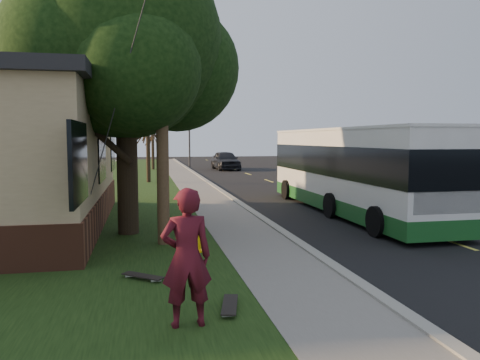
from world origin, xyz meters
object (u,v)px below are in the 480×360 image
utility_pole (161,57)px  skateboarder (187,257)px  traffic_signal (189,134)px  leafy_tree (126,46)px  distant_car (225,160)px  skateboard_main (230,305)px  bare_tree_far (153,147)px  transit_bus (352,168)px  fire_hydrant (196,236)px  skateboard_spare (143,276)px  dumpster (0,186)px  bare_tree_near (148,147)px

utility_pole → skateboarder: size_ratio=4.68×
traffic_signal → skateboarder: (-3.70, -38.25, -2.13)m
leafy_tree → traffic_signal: (4.67, 31.35, -2.00)m
distant_car → skateboard_main: bearing=-102.2°
utility_pole → bare_tree_far: utility_pole is taller
transit_bus → distant_car: transit_bus is taller
fire_hydrant → skateboard_spare: (-1.20, -1.94, -0.30)m
utility_pole → fire_hydrant: bearing=-54.6°
skateboarder → dumpster: (-6.30, 14.13, -0.29)m
bare_tree_far → traffic_signal: size_ratio=0.73×
fire_hydrant → skateboard_main: bearing=-88.5°
transit_bus → skateboard_main: size_ratio=12.23×
leafy_tree → fire_hydrant: bearing=-59.3°
transit_bus → skateboard_main: 10.75m
fire_hydrant → transit_bus: 8.03m
traffic_signal → skateboard_main: (-3.00, -37.74, -3.03)m
fire_hydrant → skateboard_main: (0.10, -3.74, -0.30)m
bare_tree_near → bare_tree_far: bearing=87.6°
traffic_signal → skateboarder: traffic_signal is taller
distant_car → bare_tree_far: bearing=171.2°
utility_pole → skateboard_spare: (-0.50, -2.93, -4.50)m
bare_tree_far → skateboard_main: (0.50, -33.74, -1.87)m
utility_pole → skateboard_main: 6.58m
leafy_tree → skateboard_main: 8.31m
traffic_signal → bare_tree_near: bearing=-104.0°
fire_hydrant → utility_pole: utility_pole is taller
dumpster → distant_car: size_ratio=0.37×
utility_pole → transit_bus: 8.51m
transit_bus → bare_tree_far: bearing=104.7°
leafy_tree → distant_car: (7.33, 26.68, -4.35)m
fire_hydrant → traffic_signal: (3.10, 34.00, 2.73)m
utility_pole → bare_tree_far: (0.31, 29.01, -2.63)m
traffic_signal → utility_pole: bearing=-96.6°
skateboard_main → skateboard_spare: (-1.30, 1.81, -0.00)m
transit_bus → distant_car: 24.33m
leafy_tree → skateboarder: (0.97, -6.90, -4.13)m
bare_tree_near → dumpster: bare_tree_near is taller
skateboard_main → skateboard_spare: bearing=125.8°
skateboard_spare → dumpster: dumpster is taller
bare_tree_far → traffic_signal: bearing=48.8°
bare_tree_far → skateboarder: (-0.20, -34.25, -0.97)m
skateboard_spare → utility_pole: bearing=80.4°
bare_tree_near → distant_car: (6.66, 11.33, -1.33)m
utility_pole → skateboarder: (0.11, -5.24, -3.59)m
bare_tree_near → traffic_signal: traffic_signal is taller
fire_hydrant → bare_tree_far: (-0.40, 30.00, 1.57)m
distant_car → utility_pole: bearing=-105.4°
bare_tree_near → skateboard_main: bearing=-87.4°
bare_tree_far → transit_bus: size_ratio=0.36×
transit_bus → fire_hydrant: bearing=-140.9°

